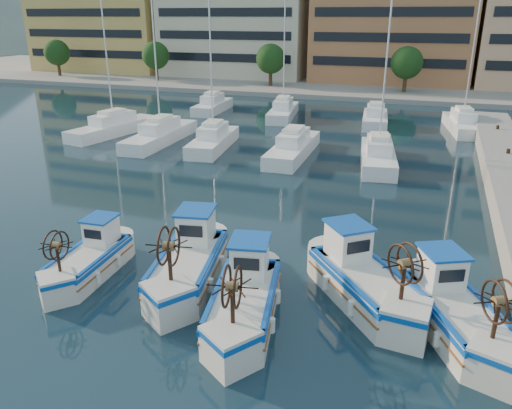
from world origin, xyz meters
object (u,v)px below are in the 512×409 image
at_px(fishing_boat_b, 189,261).
at_px(fishing_boat_e, 454,309).
at_px(fishing_boat_d, 363,278).
at_px(fishing_boat_c, 245,297).
at_px(fishing_boat_a, 90,258).

xyz_separation_m(fishing_boat_b, fishing_boat_e, (9.58, -0.03, -0.06)).
height_order(fishing_boat_b, fishing_boat_d, fishing_boat_b).
height_order(fishing_boat_d, fishing_boat_e, fishing_boat_d).
bearing_deg(fishing_boat_c, fishing_boat_b, 138.98).
distance_m(fishing_boat_d, fishing_boat_e, 3.22).
bearing_deg(fishing_boat_b, fishing_boat_c, -40.86).
bearing_deg(fishing_boat_d, fishing_boat_b, 148.29).
distance_m(fishing_boat_b, fishing_boat_d, 6.57).
xyz_separation_m(fishing_boat_a, fishing_boat_c, (6.92, -0.83, 0.13)).
xyz_separation_m(fishing_boat_b, fishing_boat_d, (6.50, 0.92, -0.01)).
relative_size(fishing_boat_a, fishing_boat_d, 0.84).
xyz_separation_m(fishing_boat_c, fishing_boat_e, (6.65, 1.61, -0.02)).
bearing_deg(fishing_boat_b, fishing_boat_d, -3.49).
bearing_deg(fishing_boat_b, fishing_boat_a, 179.91).
height_order(fishing_boat_a, fishing_boat_b, fishing_boat_b).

